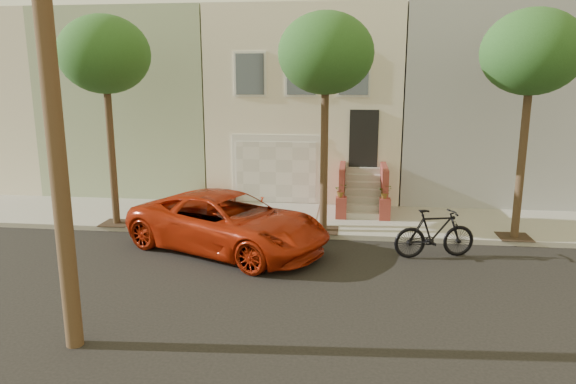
# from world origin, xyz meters

# --- Properties ---
(ground) EXTENTS (90.00, 90.00, 0.00)m
(ground) POSITION_xyz_m (0.00, 0.00, 0.00)
(ground) COLOR black
(ground) RESTS_ON ground
(sidewalk) EXTENTS (40.00, 3.70, 0.15)m
(sidewalk) POSITION_xyz_m (0.00, 5.35, 0.07)
(sidewalk) COLOR gray
(sidewalk) RESTS_ON ground
(house_row) EXTENTS (33.10, 11.70, 7.00)m
(house_row) POSITION_xyz_m (0.00, 11.19, 3.64)
(house_row) COLOR beige
(house_row) RESTS_ON sidewalk
(tree_left) EXTENTS (2.70, 2.57, 6.30)m
(tree_left) POSITION_xyz_m (-5.50, 3.90, 5.26)
(tree_left) COLOR #2D2116
(tree_left) RESTS_ON sidewalk
(tree_mid) EXTENTS (2.70, 2.57, 6.30)m
(tree_mid) POSITION_xyz_m (1.00, 3.90, 5.26)
(tree_mid) COLOR #2D2116
(tree_mid) RESTS_ON sidewalk
(tree_right) EXTENTS (2.70, 2.57, 6.30)m
(tree_right) POSITION_xyz_m (6.50, 3.90, 5.26)
(tree_right) COLOR #2D2116
(tree_right) RESTS_ON sidewalk
(pickup_truck) EXTENTS (6.25, 4.74, 1.58)m
(pickup_truck) POSITION_xyz_m (-1.50, 2.22, 0.79)
(pickup_truck) COLOR #A1210A
(pickup_truck) RESTS_ON ground
(motorcycle) EXTENTS (2.26, 1.13, 1.31)m
(motorcycle) POSITION_xyz_m (4.00, 2.30, 0.65)
(motorcycle) COLOR black
(motorcycle) RESTS_ON ground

